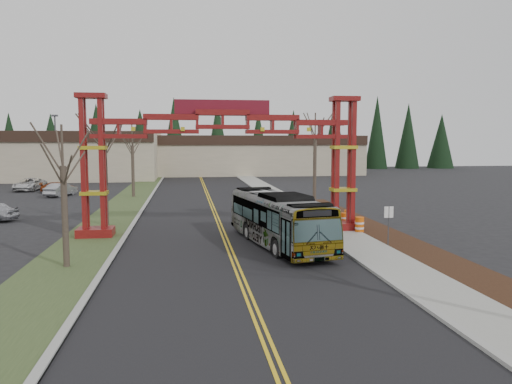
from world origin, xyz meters
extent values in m
plane|color=black|center=(0.00, 0.00, 0.00)|extent=(200.00, 200.00, 0.00)
cube|color=black|center=(0.00, 25.00, 0.01)|extent=(12.00, 110.00, 0.02)
cube|color=gold|center=(-0.12, 25.00, 0.03)|extent=(0.12, 100.00, 0.01)
cube|color=gold|center=(0.12, 25.00, 0.03)|extent=(0.12, 100.00, 0.01)
cube|color=#9E9F9A|center=(6.15, 25.00, 0.07)|extent=(0.30, 110.00, 0.15)
cube|color=gray|center=(7.60, 25.00, 0.08)|extent=(2.60, 110.00, 0.14)
cube|color=black|center=(10.20, 10.00, 0.06)|extent=(2.60, 50.00, 0.12)
cube|color=#384924|center=(-8.00, 25.00, 0.04)|extent=(4.00, 110.00, 0.08)
cube|color=#9E9F9A|center=(-6.15, 25.00, 0.07)|extent=(0.30, 110.00, 0.15)
cube|color=#600C0F|center=(-8.00, 18.00, 0.30)|extent=(2.20, 1.60, 0.60)
cube|color=#600C0F|center=(-8.55, 17.65, 4.60)|extent=(0.28, 0.28, 8.00)
cube|color=#600C0F|center=(-7.45, 17.65, 4.60)|extent=(0.28, 0.28, 8.00)
cube|color=#600C0F|center=(-8.55, 18.35, 4.60)|extent=(0.28, 0.28, 8.00)
cube|color=#600C0F|center=(-7.45, 18.35, 4.60)|extent=(0.28, 0.28, 8.00)
cube|color=gold|center=(-8.00, 18.00, 2.80)|extent=(1.60, 1.10, 0.22)
cube|color=gold|center=(-8.00, 18.00, 5.60)|extent=(1.60, 1.10, 0.22)
cube|color=#600C0F|center=(-8.00, 18.00, 8.75)|extent=(1.80, 1.20, 0.30)
cube|color=#600C0F|center=(8.00, 18.00, 0.30)|extent=(2.20, 1.60, 0.60)
cube|color=#600C0F|center=(7.45, 17.65, 4.60)|extent=(0.28, 0.28, 8.00)
cube|color=#600C0F|center=(8.55, 17.65, 4.60)|extent=(0.28, 0.28, 8.00)
cube|color=#600C0F|center=(7.45, 18.35, 4.60)|extent=(0.28, 0.28, 8.00)
cube|color=#600C0F|center=(8.55, 18.35, 4.60)|extent=(0.28, 0.28, 8.00)
cube|color=gold|center=(8.00, 18.00, 2.80)|extent=(1.60, 1.10, 0.22)
cube|color=gold|center=(8.00, 18.00, 5.60)|extent=(1.60, 1.10, 0.22)
cube|color=#600C0F|center=(8.00, 18.00, 8.75)|extent=(1.80, 1.20, 0.30)
cube|color=#600C0F|center=(0.00, 18.00, 7.50)|extent=(16.00, 0.90, 1.00)
cube|color=#600C0F|center=(0.00, 18.00, 6.60)|extent=(16.00, 0.90, 0.60)
cube|color=maroon|center=(0.00, 18.00, 8.15)|extent=(6.00, 0.25, 0.90)
cube|color=tan|center=(-30.00, 72.00, 3.75)|extent=(46.00, 22.00, 7.50)
cube|color=tan|center=(10.00, 80.00, 3.50)|extent=(38.00, 20.00, 7.00)
cube|color=black|center=(10.00, 69.90, 6.20)|extent=(38.00, 0.40, 1.60)
cone|color=black|center=(-38.00, 92.00, 6.50)|extent=(5.60, 5.60, 13.00)
cylinder|color=#382D26|center=(-38.00, 92.00, 0.80)|extent=(0.80, 0.80, 1.60)
cone|color=black|center=(-29.50, 92.00, 6.50)|extent=(5.60, 5.60, 13.00)
cylinder|color=#382D26|center=(-29.50, 92.00, 0.80)|extent=(0.80, 0.80, 1.60)
cone|color=black|center=(-21.00, 92.00, 6.50)|extent=(5.60, 5.60, 13.00)
cylinder|color=#382D26|center=(-21.00, 92.00, 0.80)|extent=(0.80, 0.80, 1.60)
cone|color=black|center=(-12.50, 92.00, 6.50)|extent=(5.60, 5.60, 13.00)
cylinder|color=#382D26|center=(-12.50, 92.00, 0.80)|extent=(0.80, 0.80, 1.60)
cone|color=black|center=(-4.00, 92.00, 6.50)|extent=(5.60, 5.60, 13.00)
cylinder|color=#382D26|center=(-4.00, 92.00, 0.80)|extent=(0.80, 0.80, 1.60)
cone|color=black|center=(4.50, 92.00, 6.50)|extent=(5.60, 5.60, 13.00)
cylinder|color=#382D26|center=(4.50, 92.00, 0.80)|extent=(0.80, 0.80, 1.60)
cone|color=black|center=(13.00, 92.00, 6.50)|extent=(5.60, 5.60, 13.00)
cylinder|color=#382D26|center=(13.00, 92.00, 0.80)|extent=(0.80, 0.80, 1.60)
cone|color=black|center=(21.50, 92.00, 6.50)|extent=(5.60, 5.60, 13.00)
cylinder|color=#382D26|center=(21.50, 92.00, 0.80)|extent=(0.80, 0.80, 1.60)
cone|color=black|center=(30.00, 92.00, 6.50)|extent=(5.60, 5.60, 13.00)
cylinder|color=#382D26|center=(30.00, 92.00, 0.80)|extent=(0.80, 0.80, 1.60)
cone|color=black|center=(38.50, 92.00, 6.50)|extent=(5.60, 5.60, 13.00)
cylinder|color=#382D26|center=(38.50, 92.00, 0.80)|extent=(0.80, 0.80, 1.60)
cone|color=black|center=(47.00, 92.00, 6.50)|extent=(5.60, 5.60, 13.00)
cylinder|color=#382D26|center=(47.00, 92.00, 0.80)|extent=(0.80, 0.80, 1.60)
cone|color=black|center=(55.50, 92.00, 6.50)|extent=(5.60, 5.60, 13.00)
cylinder|color=#382D26|center=(55.50, 92.00, 0.80)|extent=(0.80, 0.80, 1.60)
imported|color=#A4A7AB|center=(2.88, 14.00, 1.54)|extent=(4.49, 11.34, 3.08)
imported|color=#A5A8AD|center=(3.73, 22.76, 0.78)|extent=(2.45, 4.94, 1.56)
imported|color=maroon|center=(-17.19, 47.15, 0.61)|extent=(4.45, 2.48, 1.22)
imported|color=#9A9CA1|center=(-16.02, 42.95, 0.72)|extent=(2.90, 4.63, 1.44)
imported|color=silver|center=(-21.34, 50.04, 0.75)|extent=(3.17, 5.70, 1.51)
cylinder|color=#382D26|center=(-8.00, 10.31, 2.43)|extent=(0.29, 0.29, 4.86)
cylinder|color=#382D26|center=(-8.00, 10.31, 5.77)|extent=(0.11, 0.11, 2.00)
cylinder|color=#382D26|center=(-8.00, 22.34, 2.99)|extent=(0.34, 0.34, 5.97)
cylinder|color=#382D26|center=(-8.00, 22.34, 7.05)|extent=(0.13, 0.13, 2.36)
cylinder|color=#382D26|center=(-8.00, 40.78, 2.77)|extent=(0.33, 0.33, 5.55)
cylinder|color=#382D26|center=(-8.00, 40.78, 6.60)|extent=(0.13, 0.13, 2.30)
cylinder|color=#382D26|center=(10.00, 33.08, 3.27)|extent=(0.33, 0.33, 6.54)
cylinder|color=#382D26|center=(10.00, 33.08, 7.58)|extent=(0.12, 0.12, 2.29)
cylinder|color=#3F3F44|center=(-20.82, 61.11, 4.77)|extent=(0.21, 0.21, 9.54)
cube|color=#3F3F44|center=(-20.82, 61.11, 9.65)|extent=(0.85, 0.42, 0.27)
cylinder|color=#3F3F44|center=(8.97, 12.65, 1.17)|extent=(0.06, 0.06, 2.33)
cube|color=white|center=(8.97, 12.65, 2.01)|extent=(0.53, 0.05, 0.64)
cylinder|color=#E55C0C|center=(8.80, 16.90, 0.55)|extent=(0.57, 0.57, 1.09)
cylinder|color=white|center=(8.80, 16.90, 0.71)|extent=(0.59, 0.59, 0.13)
cylinder|color=white|center=(8.80, 16.90, 0.38)|extent=(0.59, 0.59, 0.13)
cylinder|color=#E55C0C|center=(8.64, 19.65, 0.49)|extent=(0.51, 0.51, 0.98)
cylinder|color=white|center=(8.64, 19.65, 0.63)|extent=(0.53, 0.53, 0.12)
cylinder|color=white|center=(8.64, 19.65, 0.34)|extent=(0.53, 0.53, 0.12)
cylinder|color=#E55C0C|center=(9.50, 21.52, 0.45)|extent=(0.47, 0.47, 0.91)
cylinder|color=white|center=(9.50, 21.52, 0.59)|extent=(0.49, 0.49, 0.11)
cylinder|color=white|center=(9.50, 21.52, 0.32)|extent=(0.49, 0.49, 0.11)
camera|label=1|loc=(-2.30, -13.88, 5.98)|focal=35.00mm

